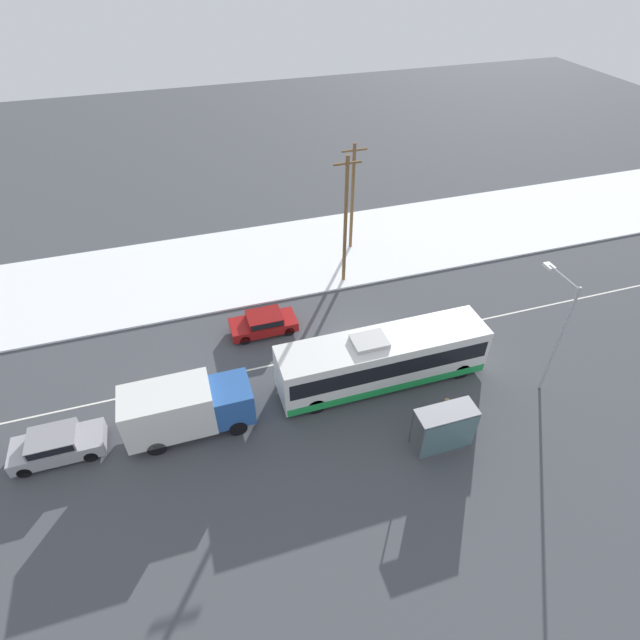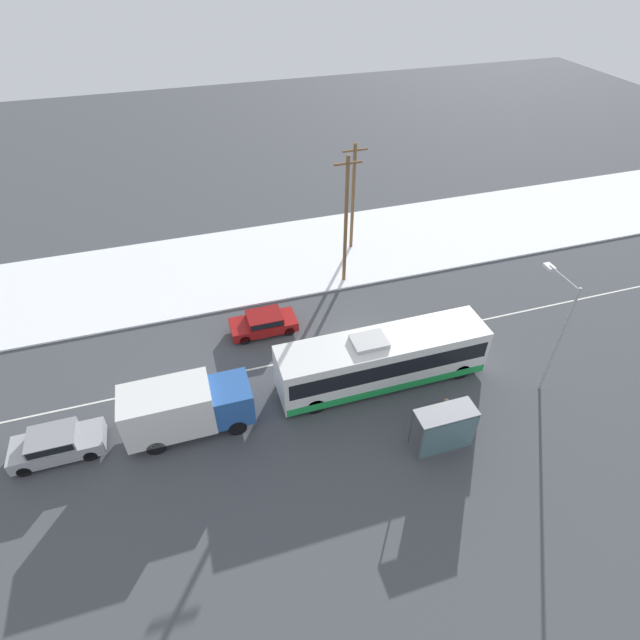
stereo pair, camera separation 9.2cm
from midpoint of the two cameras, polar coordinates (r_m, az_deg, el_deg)
ground_plane at (r=30.00m, az=4.49°, el=-3.04°), size 120.00×120.00×0.00m
snow_lot at (r=38.17m, az=-1.30°, el=7.65°), size 80.00×10.17×0.12m
lane_marking_center at (r=30.00m, az=4.49°, el=-3.03°), size 60.00×0.12×0.00m
city_bus at (r=27.07m, az=7.22°, el=-4.48°), size 11.42×2.57×3.23m
box_truck at (r=25.38m, az=-15.10°, el=-9.61°), size 6.14×2.30×2.92m
sedan_car at (r=30.70m, az=-6.35°, el=-0.25°), size 4.04×1.80×1.29m
parked_car_near_truck at (r=27.24m, az=-27.84°, el=-12.33°), size 4.18×1.80×1.45m
pedestrian_at_stop at (r=25.98m, az=14.20°, el=-9.76°), size 0.62×0.28×1.73m
bus_shelter at (r=24.44m, az=14.44°, el=-11.71°), size 2.89×1.20×2.40m
streetlamp at (r=27.61m, az=25.57°, el=-0.18°), size 0.36×2.54×6.77m
utility_pole_roadside at (r=32.83m, az=3.06°, el=11.26°), size 1.80×0.24×9.03m
utility_pole_snowlot at (r=37.02m, az=3.87°, el=13.90°), size 1.80×0.24×8.13m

